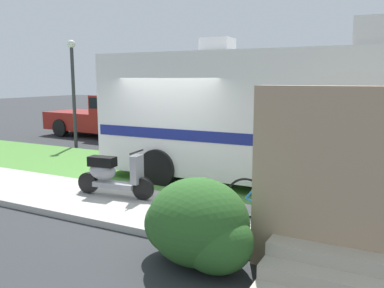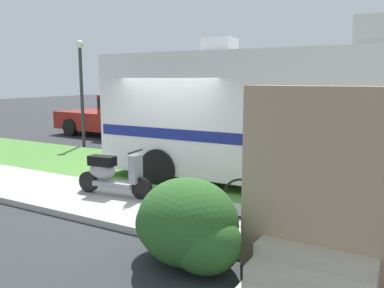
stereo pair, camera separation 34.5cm
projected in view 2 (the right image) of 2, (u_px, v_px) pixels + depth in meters
name	position (u px, v px, depth m)	size (l,w,h in m)	color
ground_plane	(159.00, 193.00, 8.82)	(80.00, 80.00, 0.00)	#2D3033
sidewalk	(125.00, 205.00, 7.78)	(24.00, 2.00, 0.12)	#ADAAA3
grass_strip	(193.00, 177.00, 10.10)	(24.00, 3.40, 0.08)	#4C8438
motorhome_rv	(269.00, 114.00, 9.01)	(7.52, 2.70, 3.56)	silver
scooter	(111.00, 173.00, 8.17)	(1.73, 0.52, 0.97)	black
bicycle	(272.00, 200.00, 6.57)	(1.73, 0.52, 0.91)	black
pickup_truck_near	(120.00, 115.00, 17.10)	(5.21, 2.43, 1.81)	maroon
pickup_truck_far	(363.00, 119.00, 14.75)	(5.32, 2.26, 1.89)	maroon
porch_steps	(320.00, 207.00, 4.79)	(2.00, 1.26, 2.40)	#BCB29E
bush_by_porch	(187.00, 226.00, 5.31)	(1.65, 1.24, 1.17)	#2D6026
bottle_green	(304.00, 231.00, 5.99)	(0.06, 0.06, 0.25)	#B2B2B7
bottle_spare	(341.00, 235.00, 5.83)	(0.06, 0.06, 0.27)	navy
street_lamp_post	(81.00, 82.00, 14.35)	(0.28, 0.28, 3.82)	#333338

